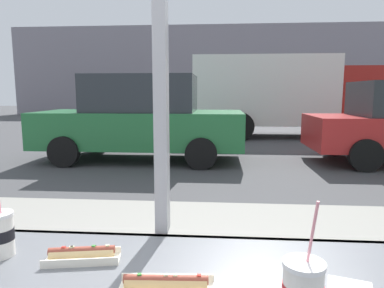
{
  "coord_description": "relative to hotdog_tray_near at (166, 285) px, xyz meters",
  "views": [
    {
      "loc": [
        0.22,
        -1.25,
        1.51
      ],
      "look_at": [
        -0.1,
        2.95,
        0.89
      ],
      "focal_mm": 32.36,
      "sensor_mm": 36.0,
      "label": 1
    }
  ],
  "objects": [
    {
      "name": "ground_plane",
      "position": [
        -0.08,
        8.36,
        -0.98
      ],
      "size": [
        60.0,
        60.0,
        0.0
      ],
      "primitive_type": "plane",
      "color": "#424244"
    },
    {
      "name": "sidewalk_strip",
      "position": [
        -0.08,
        1.96,
        -0.91
      ],
      "size": [
        16.0,
        2.8,
        0.13
      ],
      "primitive_type": "cube",
      "color": "gray",
      "rests_on": "ground"
    },
    {
      "name": "window_wall",
      "position": [
        -0.08,
        0.44,
        0.77
      ],
      "size": [
        2.66,
        0.2,
        2.9
      ],
      "color": "#2D2D33",
      "rests_on": "ground"
    },
    {
      "name": "building_facade_far",
      "position": [
        -0.08,
        23.17,
        2.0
      ],
      "size": [
        28.0,
        1.2,
        5.96
      ],
      "primitive_type": "cube",
      "color": "gray",
      "rests_on": "ground"
    },
    {
      "name": "hotdog_tray_near",
      "position": [
        0.0,
        0.0,
        0.0
      ],
      "size": [
        0.28,
        0.11,
        0.05
      ],
      "color": "silver",
      "rests_on": "window_counter"
    },
    {
      "name": "hotdog_tray_far",
      "position": [
        -0.3,
        0.16,
        0.0
      ],
      "size": [
        0.26,
        0.12,
        0.05
      ],
      "color": "silver",
      "rests_on": "window_counter"
    },
    {
      "name": "napkin_wrapper",
      "position": [
        0.53,
        0.06,
        -0.02
      ],
      "size": [
        0.14,
        0.12,
        0.0
      ],
      "primitive_type": "cube",
      "rotation": [
        0.0,
        0.0,
        -0.3
      ],
      "color": "white",
      "rests_on": "window_counter"
    },
    {
      "name": "parked_car_green",
      "position": [
        -1.59,
        6.76,
        -0.04
      ],
      "size": [
        4.54,
        1.99,
        1.9
      ],
      "color": "#236B38",
      "rests_on": "ground"
    },
    {
      "name": "box_truck",
      "position": [
        2.41,
        11.32,
        0.53
      ],
      "size": [
        6.41,
        2.44,
        2.71
      ],
      "color": "silver",
      "rests_on": "ground"
    }
  ]
}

